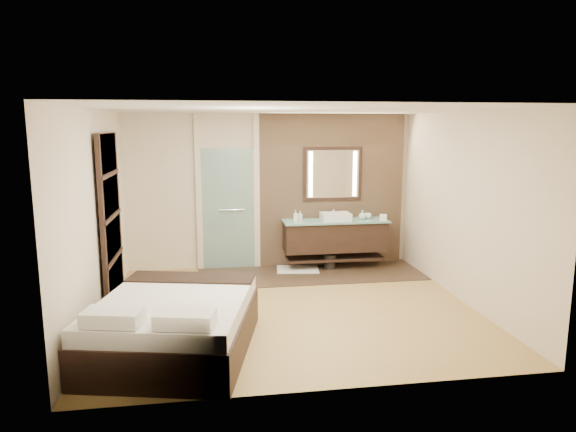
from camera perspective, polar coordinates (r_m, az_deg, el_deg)
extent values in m
plane|color=#A98647|center=(7.21, 0.27, -10.23)|extent=(5.00, 5.00, 0.00)
cube|color=#36261D|center=(8.80, 2.51, -6.41)|extent=(3.80, 1.30, 0.01)
cube|color=#A27B5C|center=(9.22, 4.88, 2.85)|extent=(2.60, 0.08, 2.70)
cube|color=black|center=(9.07, 5.24, -2.27)|extent=(1.80, 0.50, 0.50)
cube|color=black|center=(9.17, 5.20, -4.65)|extent=(1.71, 0.45, 0.04)
cube|color=#95E4D9|center=(9.00, 5.30, -0.55)|extent=(1.85, 0.55, 0.03)
cube|color=white|center=(8.99, 5.31, -0.05)|extent=(0.50, 0.38, 0.13)
cylinder|color=silver|center=(9.16, 5.02, 0.28)|extent=(0.03, 0.03, 0.18)
cylinder|color=silver|center=(9.11, 5.09, 0.73)|extent=(0.02, 0.10, 0.02)
cube|color=black|center=(9.14, 4.98, 4.68)|extent=(1.06, 0.03, 0.96)
cube|color=white|center=(9.13, 5.01, 4.67)|extent=(0.94, 0.01, 0.84)
cube|color=#FFEEBF|center=(9.03, 2.54, 4.64)|extent=(0.07, 0.01, 0.80)
cube|color=#FFEEBF|center=(9.22, 7.44, 4.68)|extent=(0.07, 0.01, 0.80)
cube|color=silver|center=(9.00, -6.65, 0.72)|extent=(0.90, 0.05, 2.10)
cylinder|color=silver|center=(8.95, -6.32, 0.67)|extent=(0.45, 0.03, 0.03)
cube|color=beige|center=(8.97, -9.89, 2.53)|extent=(0.10, 0.08, 2.70)
cube|color=beige|center=(9.00, -3.51, 2.69)|extent=(0.10, 0.08, 2.70)
cube|color=black|center=(7.52, -19.09, -0.46)|extent=(0.06, 1.20, 2.40)
cube|color=#F4EBCD|center=(7.70, -18.59, -6.54)|extent=(0.02, 1.06, 0.52)
cube|color=#F4EBCD|center=(7.56, -18.84, -2.27)|extent=(0.02, 1.06, 0.52)
cube|color=#F4EBCD|center=(7.46, -19.09, 2.14)|extent=(0.02, 1.06, 0.52)
cube|color=#F4EBCD|center=(7.41, -19.35, 6.65)|extent=(0.02, 1.06, 0.52)
cube|color=black|center=(5.99, -12.44, -12.53)|extent=(2.01, 2.31, 0.44)
cube|color=white|center=(5.88, -12.55, -9.73)|extent=(1.95, 2.25, 0.18)
cube|color=black|center=(6.54, -10.71, -6.81)|extent=(1.61, 0.78, 0.04)
cube|color=white|center=(5.23, -18.90, -10.59)|extent=(0.60, 0.42, 0.14)
cube|color=white|center=(5.01, -11.35, -11.17)|extent=(0.60, 0.42, 0.14)
cube|color=white|center=(9.01, 1.08, -5.95)|extent=(0.78, 0.59, 0.02)
cylinder|color=black|center=(9.09, 4.68, -5.06)|extent=(0.29, 0.29, 0.27)
cube|color=white|center=(9.09, 10.54, -0.16)|extent=(0.15, 0.15, 0.10)
imported|color=white|center=(8.74, 0.85, -0.02)|extent=(0.09, 0.09, 0.21)
imported|color=#B2B2B2|center=(8.87, 1.35, 0.01)|extent=(0.09, 0.09, 0.18)
imported|color=#A1CBCA|center=(9.11, 8.26, 0.12)|extent=(0.13, 0.13, 0.16)
imported|color=white|center=(9.22, 8.84, 0.02)|extent=(0.15, 0.15, 0.09)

